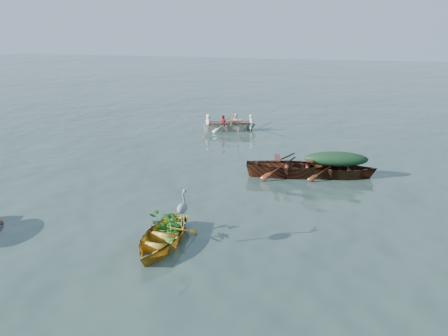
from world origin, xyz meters
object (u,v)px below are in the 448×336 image
(heron, at_px, (182,214))
(green_tarp_boat, at_px, (335,177))
(open_wooden_boat, at_px, (292,176))
(yellow_dinghy, at_px, (162,245))
(rowed_boat, at_px, (230,131))

(heron, bearing_deg, green_tarp_boat, 60.86)
(green_tarp_boat, xyz_separation_m, open_wooden_boat, (-1.46, -0.35, 0.00))
(yellow_dinghy, bearing_deg, rowed_boat, 95.95)
(open_wooden_boat, bearing_deg, green_tarp_boat, -89.99)
(green_tarp_boat, bearing_deg, yellow_dinghy, 138.38)
(rowed_boat, distance_m, heron, 12.86)
(yellow_dinghy, xyz_separation_m, green_tarp_boat, (3.55, 6.65, 0.00))
(open_wooden_boat, height_order, heron, heron)
(open_wooden_boat, bearing_deg, yellow_dinghy, 148.14)
(yellow_dinghy, height_order, rowed_boat, rowed_boat)
(open_wooden_boat, relative_size, rowed_boat, 1.19)
(yellow_dinghy, xyz_separation_m, open_wooden_boat, (2.09, 6.30, 0.00))
(yellow_dinghy, relative_size, rowed_boat, 0.80)
(yellow_dinghy, distance_m, green_tarp_boat, 7.54)
(yellow_dinghy, xyz_separation_m, heron, (0.54, 0.09, 0.88))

